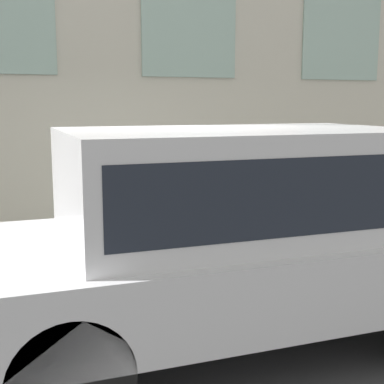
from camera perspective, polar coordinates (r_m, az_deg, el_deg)
ground_plane at (r=5.62m, az=-3.26°, el=-11.18°), size 80.00×80.00×0.00m
sidewalk at (r=6.98m, az=-6.90°, el=-6.37°), size 3.02×60.00×0.17m
fire_hydrant at (r=5.85m, az=-2.61°, el=-3.97°), size 0.37×0.47×0.88m
person at (r=6.50m, az=2.34°, el=0.66°), size 0.33×0.22×1.36m
parked_truck_silver_near at (r=4.37m, az=4.44°, el=-3.18°), size 1.96×4.48×1.78m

